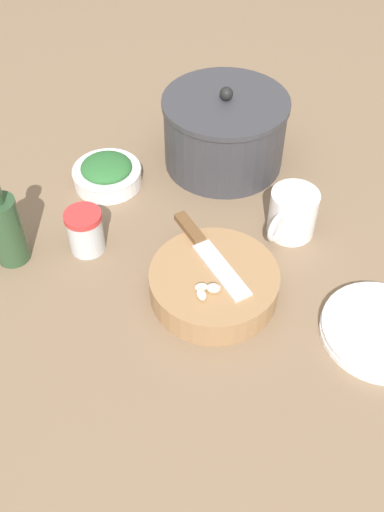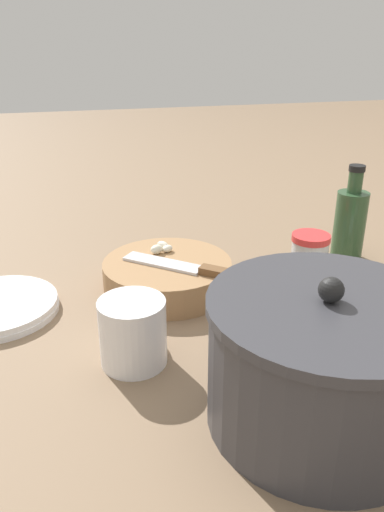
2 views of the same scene
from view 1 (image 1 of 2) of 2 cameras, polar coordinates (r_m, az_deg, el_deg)
The scene contains 10 objects.
ground_plane at distance 1.06m, azimuth 0.36°, elevation -1.57°, with size 5.00×5.00×0.00m, color #7F664C.
cutting_board at distance 1.01m, azimuth 2.20°, elevation -2.77°, with size 0.23×0.23×0.05m.
chef_knife at distance 1.02m, azimuth 1.35°, elevation 0.73°, with size 0.19×0.17×0.01m.
garlic_cloves at distance 0.95m, azimuth 1.43°, elevation -3.41°, with size 0.05×0.04×0.02m.
herb_bowl at distance 1.24m, azimuth -8.49°, elevation 8.22°, with size 0.15×0.15×0.06m.
spice_jar at distance 1.09m, azimuth -10.62°, elevation 2.47°, with size 0.07×0.07×0.09m.
coffee_mug at distance 1.12m, azimuth 9.96°, elevation 4.18°, with size 0.09×0.13×0.10m.
plate_stack at distance 1.02m, azimuth 18.31°, elevation -7.09°, with size 0.20×0.20×0.02m.
oil_bottle at distance 1.09m, azimuth -18.19°, elevation 2.71°, with size 0.06×0.06×0.19m.
stock_pot at distance 1.26m, azimuth 3.27°, elevation 12.29°, with size 0.27×0.27×0.19m.
Camera 1 is at (0.22, -0.66, 0.80)m, focal length 40.00 mm.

